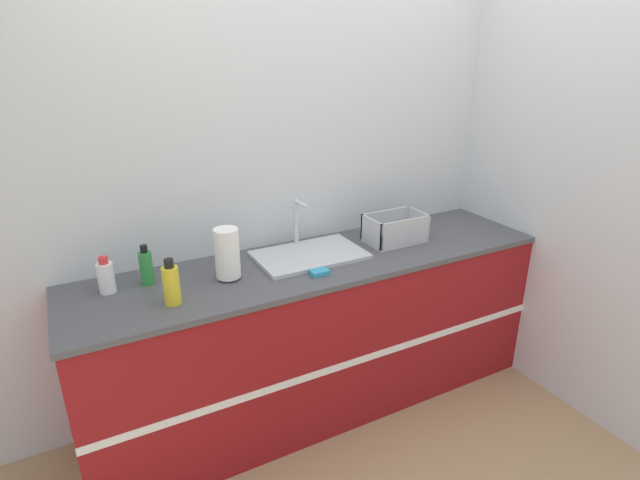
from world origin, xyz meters
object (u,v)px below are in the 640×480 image
bottle_white_spray (106,277)px  bottle_yellow (171,284)px  paper_towel_roll (227,254)px  bottle_green (146,267)px  dish_rack (395,231)px  sink (309,253)px

bottle_white_spray → bottle_yellow: bearing=-46.4°
paper_towel_roll → bottle_green: (-0.36, 0.13, -0.04)m
dish_rack → paper_towel_roll: bearing=-178.7°
bottle_yellow → bottle_green: 0.26m
paper_towel_roll → sink: bearing=7.4°
sink → paper_towel_roll: bearing=-172.6°
bottle_yellow → bottle_green: (-0.06, 0.25, -0.01)m
bottle_yellow → bottle_white_spray: (-0.24, 0.25, -0.02)m
bottle_green → paper_towel_roll: bearing=-19.6°
paper_towel_roll → bottle_yellow: (-0.30, -0.13, -0.04)m
bottle_yellow → dish_rack: bearing=6.6°
dish_rack → bottle_white_spray: bearing=176.3°
sink → dish_rack: size_ratio=1.70×
sink → bottle_yellow: bearing=-166.1°
paper_towel_roll → bottle_white_spray: bearing=167.0°
bottle_white_spray → bottle_green: bearing=1.1°
sink → dish_rack: bearing=-4.1°
paper_towel_roll → bottle_green: size_ratio=1.31×
bottle_yellow → paper_towel_roll: bearing=23.3°
dish_rack → bottle_yellow: bearing=-173.4°
bottle_yellow → bottle_green: size_ratio=1.08×
bottle_white_spray → dish_rack: bearing=-3.7°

